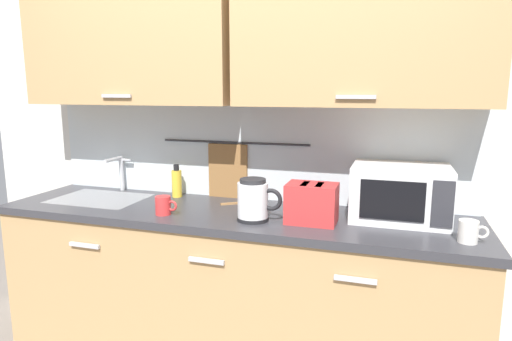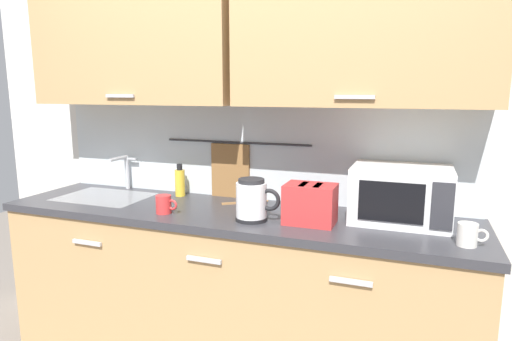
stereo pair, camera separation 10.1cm
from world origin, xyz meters
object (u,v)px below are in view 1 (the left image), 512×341
at_px(mug_near_sink, 164,205).
at_px(wooden_spoon, 250,202).
at_px(electric_kettle, 254,200).
at_px(dish_soap_bottle, 177,183).
at_px(toaster, 312,203).
at_px(mug_by_kettle, 469,231).
at_px(microwave, 400,193).

relative_size(mug_near_sink, wooden_spoon, 0.49).
xyz_separation_m(electric_kettle, dish_soap_bottle, (-0.59, 0.32, -0.01)).
height_order(toaster, mug_by_kettle, toaster).
height_order(microwave, mug_near_sink, microwave).
height_order(microwave, toaster, microwave).
bearing_deg(dish_soap_bottle, mug_near_sink, -72.40).
bearing_deg(electric_kettle, dish_soap_bottle, 151.31).
height_order(mug_near_sink, wooden_spoon, mug_near_sink).
bearing_deg(electric_kettle, mug_near_sink, -174.98).
xyz_separation_m(mug_near_sink, toaster, (0.75, 0.09, 0.05)).
bearing_deg(toaster, dish_soap_bottle, 162.70).
bearing_deg(microwave, electric_kettle, -161.05).
relative_size(microwave, wooden_spoon, 1.88).
bearing_deg(dish_soap_bottle, electric_kettle, -28.69).
distance_m(microwave, electric_kettle, 0.72).
xyz_separation_m(dish_soap_bottle, toaster, (0.87, -0.27, 0.01)).
xyz_separation_m(electric_kettle, wooden_spoon, (-0.13, 0.31, -0.10)).
xyz_separation_m(dish_soap_bottle, mug_near_sink, (0.12, -0.36, -0.04)).
xyz_separation_m(microwave, mug_by_kettle, (0.28, -0.26, -0.09)).
bearing_deg(electric_kettle, microwave, 18.95).
height_order(electric_kettle, toaster, electric_kettle).
bearing_deg(mug_by_kettle, toaster, 173.24).
bearing_deg(dish_soap_bottle, mug_by_kettle, -12.76).
bearing_deg(mug_by_kettle, electric_kettle, 178.35).
height_order(dish_soap_bottle, mug_near_sink, dish_soap_bottle).
xyz_separation_m(electric_kettle, mug_by_kettle, (0.96, -0.03, -0.05)).
height_order(electric_kettle, mug_by_kettle, electric_kettle).
height_order(microwave, mug_by_kettle, microwave).
bearing_deg(toaster, electric_kettle, -169.11).
height_order(electric_kettle, mug_near_sink, electric_kettle).
relative_size(dish_soap_bottle, mug_near_sink, 1.63).
distance_m(toaster, wooden_spoon, 0.49).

